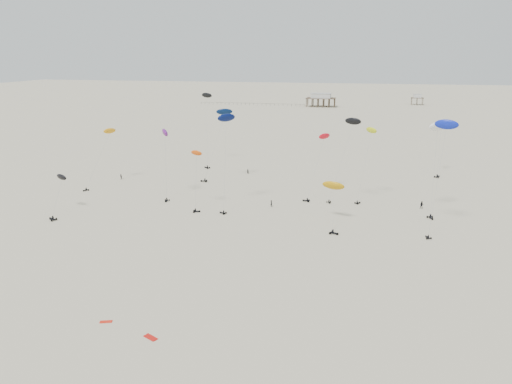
% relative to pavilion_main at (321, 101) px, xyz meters
% --- Properties ---
extents(ground_plane, '(900.00, 900.00, 0.00)m').
position_rel_pavilion_main_xyz_m(ground_plane, '(10.00, -150.00, -4.22)').
color(ground_plane, beige).
extents(pavilion_main, '(21.00, 13.00, 9.80)m').
position_rel_pavilion_main_xyz_m(pavilion_main, '(0.00, 0.00, 0.00)').
color(pavilion_main, brown).
rests_on(pavilion_main, ground).
extents(pavilion_small, '(9.00, 7.00, 8.00)m').
position_rel_pavilion_main_xyz_m(pavilion_small, '(70.00, 30.00, -0.74)').
color(pavilion_small, brown).
rests_on(pavilion_small, ground).
extents(pier_fence, '(80.20, 0.20, 1.50)m').
position_rel_pavilion_main_xyz_m(pier_fence, '(-52.00, -0.00, -3.45)').
color(pier_fence, black).
rests_on(pier_fence, ground).
extents(rig_0, '(4.90, 9.81, 18.56)m').
position_rel_pavilion_main_xyz_m(rig_0, '(-18.42, -246.54, 10.31)').
color(rig_0, black).
rests_on(rig_0, ground).
extents(rig_1, '(3.83, 11.70, 16.20)m').
position_rel_pavilion_main_xyz_m(rig_1, '(57.29, -203.30, 5.00)').
color(rig_1, black).
rests_on(rig_1, ground).
extents(rig_2, '(6.00, 11.72, 11.63)m').
position_rel_pavilion_main_xyz_m(rig_2, '(-38.48, -266.57, 0.95)').
color(rig_2, black).
rests_on(rig_2, ground).
extents(rig_3, '(3.61, 17.16, 19.82)m').
position_rel_pavilion_main_xyz_m(rig_3, '(-42.40, -236.16, 7.43)').
color(rig_3, black).
rests_on(rig_3, ground).
extents(rig_4, '(8.12, 4.98, 22.36)m').
position_rel_pavilion_main_xyz_m(rig_4, '(29.73, -241.78, 13.35)').
color(rig_4, black).
rests_on(rig_4, ground).
extents(rig_5, '(5.29, 9.98, 19.50)m').
position_rel_pavilion_main_xyz_m(rig_5, '(34.82, -237.43, 10.30)').
color(rig_5, black).
rests_on(rig_5, ground).
extents(rig_6, '(5.64, 10.20, 22.56)m').
position_rel_pavilion_main_xyz_m(rig_6, '(50.55, -246.18, 13.74)').
color(rig_6, black).
rests_on(rig_6, ground).
extents(rig_7, '(5.98, 9.88, 24.58)m').
position_rel_pavilion_main_xyz_m(rig_7, '(50.36, -258.86, 16.45)').
color(rig_7, black).
rests_on(rig_7, ground).
extents(rig_8, '(6.94, 14.65, 25.61)m').
position_rel_pavilion_main_xyz_m(rig_8, '(-20.85, -202.89, 13.51)').
color(rig_8, black).
rests_on(rig_8, ground).
extents(rig_9, '(4.44, 8.07, 14.61)m').
position_rel_pavilion_main_xyz_m(rig_9, '(-6.83, -255.12, 4.67)').
color(rig_9, black).
rests_on(rig_9, ground).
extents(rig_10, '(5.87, 16.04, 19.58)m').
position_rel_pavilion_main_xyz_m(rig_10, '(21.79, -234.17, 7.11)').
color(rig_10, black).
rests_on(rig_10, ground).
extents(rig_11, '(8.97, 8.11, 22.07)m').
position_rel_pavilion_main_xyz_m(rig_11, '(-9.32, -225.34, 12.48)').
color(rig_11, black).
rests_on(rig_11, ground).
extents(rig_12, '(5.95, 13.17, 12.10)m').
position_rel_pavilion_main_xyz_m(rig_12, '(27.49, -258.58, 2.84)').
color(rig_12, black).
rests_on(rig_12, ground).
extents(rig_13, '(4.84, 12.06, 23.87)m').
position_rel_pavilion_main_xyz_m(rig_13, '(-0.14, -251.08, 15.16)').
color(rig_13, black).
rests_on(rig_13, ground).
extents(spectator_0, '(0.86, 0.89, 2.03)m').
position_rel_pavilion_main_xyz_m(spectator_0, '(11.40, -250.28, -4.22)').
color(spectator_0, black).
rests_on(spectator_0, ground).
extents(spectator_1, '(1.16, 0.78, 2.21)m').
position_rel_pavilion_main_xyz_m(spectator_1, '(48.83, -243.59, -4.22)').
color(spectator_1, black).
rests_on(spectator_1, ground).
extents(spectator_2, '(1.28, 1.14, 1.92)m').
position_rel_pavilion_main_xyz_m(spectator_2, '(-39.77, -232.23, -4.22)').
color(spectator_2, black).
rests_on(spectator_2, ground).
extents(spectator_3, '(0.76, 0.58, 1.90)m').
position_rel_pavilion_main_xyz_m(spectator_3, '(-2.88, -216.62, -4.22)').
color(spectator_3, black).
rests_on(spectator_3, ground).
extents(grounded_kite_a, '(2.37, 1.79, 0.08)m').
position_rel_pavilion_main_xyz_m(grounded_kite_a, '(6.67, -313.89, -4.22)').
color(grounded_kite_a, red).
rests_on(grounded_kite_a, ground).
extents(grounded_kite_b, '(1.93, 1.25, 0.07)m').
position_rel_pavilion_main_xyz_m(grounded_kite_b, '(-1.48, -311.40, -4.22)').
color(grounded_kite_b, red).
rests_on(grounded_kite_b, ground).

